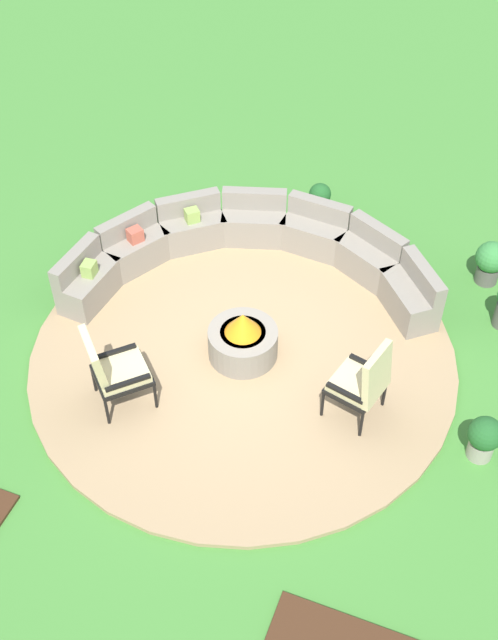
{
  "coord_description": "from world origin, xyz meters",
  "views": [
    {
      "loc": [
        2.39,
        -6.01,
        7.16
      ],
      "look_at": [
        0.0,
        0.2,
        0.45
      ],
      "focal_mm": 44.77,
      "sensor_mm": 36.0,
      "label": 1
    }
  ],
  "objects_px": {
    "lounge_chair_front_right": "(364,381)",
    "potted_plant_2": "(320,199)",
    "lounge_chair_front_left": "(112,368)",
    "potted_plant_0": "(484,437)",
    "curved_stone_bench": "(250,250)",
    "potted_plant_3": "(491,261)",
    "fire_pit": "(243,339)"
  },
  "relations": [
    {
      "from": "potted_plant_2",
      "to": "potted_plant_3",
      "type": "distance_m",
      "value": 2.56
    },
    {
      "from": "fire_pit",
      "to": "lounge_chair_front_right",
      "type": "xyz_separation_m",
      "value": [
        1.54,
        -0.37,
        0.3
      ]
    },
    {
      "from": "potted_plant_0",
      "to": "lounge_chair_front_right",
      "type": "bearing_deg",
      "value": 178.37
    },
    {
      "from": "curved_stone_bench",
      "to": "potted_plant_0",
      "type": "xyz_separation_m",
      "value": [
        3.39,
        -1.92,
        -0.04
      ]
    },
    {
      "from": "curved_stone_bench",
      "to": "lounge_chair_front_left",
      "type": "relative_size",
      "value": 4.01
    },
    {
      "from": "fire_pit",
      "to": "potted_plant_3",
      "type": "distance_m",
      "value": 3.5
    },
    {
      "from": "lounge_chair_front_right",
      "to": "fire_pit",
      "type": "bearing_deg",
      "value": 90.47
    },
    {
      "from": "curved_stone_bench",
      "to": "fire_pit",
      "type": "bearing_deg",
      "value": -72.03
    },
    {
      "from": "curved_stone_bench",
      "to": "lounge_chair_front_right",
      "type": "bearing_deg",
      "value": -42.77
    },
    {
      "from": "fire_pit",
      "to": "potted_plant_0",
      "type": "distance_m",
      "value": 2.93
    },
    {
      "from": "curved_stone_bench",
      "to": "potted_plant_2",
      "type": "xyz_separation_m",
      "value": [
        0.5,
        1.48,
        -0.05
      ]
    },
    {
      "from": "curved_stone_bench",
      "to": "lounge_chair_front_left",
      "type": "height_order",
      "value": "lounge_chair_front_left"
    },
    {
      "from": "fire_pit",
      "to": "potted_plant_3",
      "type": "xyz_separation_m",
      "value": [
        2.51,
        2.44,
        0.03
      ]
    },
    {
      "from": "lounge_chair_front_right",
      "to": "potted_plant_2",
      "type": "xyz_separation_m",
      "value": [
        -1.53,
        3.35,
        -0.32
      ]
    },
    {
      "from": "lounge_chair_front_right",
      "to": "potted_plant_2",
      "type": "relative_size",
      "value": 1.97
    },
    {
      "from": "curved_stone_bench",
      "to": "potted_plant_2",
      "type": "distance_m",
      "value": 1.56
    },
    {
      "from": "lounge_chair_front_right",
      "to": "potted_plant_3",
      "type": "xyz_separation_m",
      "value": [
        0.97,
        2.81,
        -0.27
      ]
    },
    {
      "from": "potted_plant_0",
      "to": "curved_stone_bench",
      "type": "bearing_deg",
      "value": 150.49
    },
    {
      "from": "fire_pit",
      "to": "potted_plant_0",
      "type": "height_order",
      "value": "fire_pit"
    },
    {
      "from": "potted_plant_0",
      "to": "potted_plant_3",
      "type": "relative_size",
      "value": 0.91
    },
    {
      "from": "lounge_chair_front_right",
      "to": "potted_plant_0",
      "type": "height_order",
      "value": "lounge_chair_front_right"
    },
    {
      "from": "curved_stone_bench",
      "to": "potted_plant_3",
      "type": "bearing_deg",
      "value": 17.24
    },
    {
      "from": "lounge_chair_front_left",
      "to": "potted_plant_2",
      "type": "relative_size",
      "value": 2.12
    },
    {
      "from": "curved_stone_bench",
      "to": "potted_plant_3",
      "type": "distance_m",
      "value": 3.14
    },
    {
      "from": "potted_plant_3",
      "to": "lounge_chair_front_right",
      "type": "bearing_deg",
      "value": -108.97
    },
    {
      "from": "curved_stone_bench",
      "to": "lounge_chair_front_left",
      "type": "bearing_deg",
      "value": -102.05
    },
    {
      "from": "fire_pit",
      "to": "potted_plant_0",
      "type": "bearing_deg",
      "value": -8.03
    },
    {
      "from": "fire_pit",
      "to": "lounge_chair_front_right",
      "type": "height_order",
      "value": "lounge_chair_front_right"
    },
    {
      "from": "fire_pit",
      "to": "curved_stone_bench",
      "type": "distance_m",
      "value": 1.59
    },
    {
      "from": "fire_pit",
      "to": "potted_plant_2",
      "type": "distance_m",
      "value": 2.98
    },
    {
      "from": "lounge_chair_front_right",
      "to": "potted_plant_0",
      "type": "xyz_separation_m",
      "value": [
        1.36,
        -0.04,
        -0.3
      ]
    },
    {
      "from": "lounge_chair_front_left",
      "to": "potted_plant_2",
      "type": "xyz_separation_m",
      "value": [
        1.08,
        4.17,
        -0.33
      ]
    }
  ]
}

